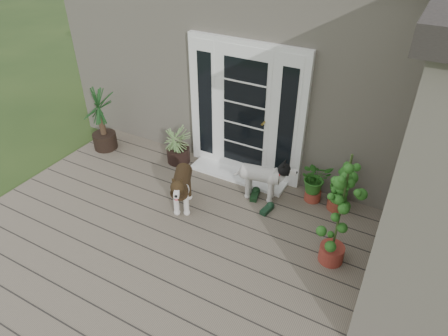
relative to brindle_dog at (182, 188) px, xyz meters
The scene contains 14 objects.
deck 1.16m from the brindle_dog, 59.45° to the right, with size 6.20×4.60×0.12m, color #6B5B4C.
house_main 3.53m from the brindle_dog, 80.51° to the left, with size 7.40×4.00×3.10m, color #665E54.
door_unit 1.51m from the brindle_dog, 74.34° to the left, with size 1.90×0.14×2.15m, color white.
door_step 1.16m from the brindle_dog, 71.57° to the left, with size 1.60×0.40×0.05m, color white.
brindle_dog is the anchor object (origin of this frame).
white_dog 1.15m from the brindle_dog, 39.47° to the left, with size 0.32×0.75×0.62m, color white, non-canonical shape.
spider_plant 1.22m from the brindle_dog, 127.23° to the left, with size 0.64×0.64×0.69m, color #8CAE6B, non-canonical shape.
yucca 2.27m from the brindle_dog, 161.67° to the left, with size 0.78×0.78×1.13m, color black, non-canonical shape.
herb_a 1.92m from the brindle_dog, 33.49° to the left, with size 0.45×0.45×0.57m, color #255518.
herb_b 2.23m from the brindle_dog, 27.69° to the left, with size 0.37×0.37×0.55m, color #1F5518.
herb_c 3.04m from the brindle_dog, 19.65° to the left, with size 0.35×0.35×0.55m, color #255F1B.
sapling 2.25m from the brindle_dog, ahead, with size 0.48×0.48×1.62m, color #195A1B, non-canonical shape.
clog_left 1.12m from the brindle_dog, 40.34° to the left, with size 0.14×0.31×0.09m, color black, non-canonical shape.
clog_right 1.25m from the brindle_dog, 23.40° to the left, with size 0.13×0.29×0.09m, color black, non-canonical shape.
Camera 1 is at (2.17, -2.38, 3.90)m, focal length 32.24 mm.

